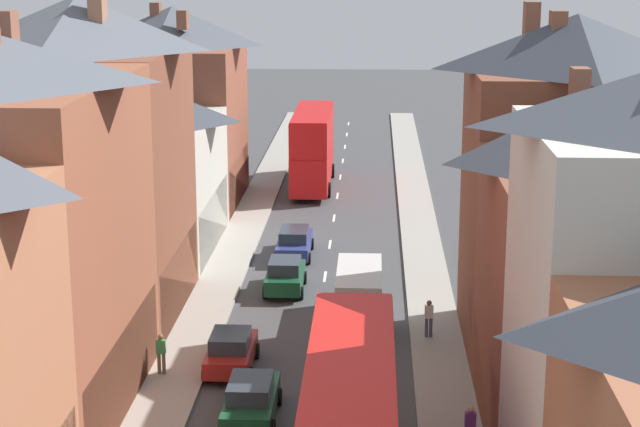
{
  "coord_description": "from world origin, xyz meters",
  "views": [
    {
      "loc": [
        2.35,
        -15.22,
        16.07
      ],
      "look_at": [
        -0.67,
        44.35,
        1.19
      ],
      "focal_mm": 60.0,
      "sensor_mm": 36.0,
      "label": 1
    }
  ],
  "objects_px": {
    "car_near_blue": "(294,242)",
    "delivery_van": "(359,293)",
    "double_decker_bus_mid_street": "(312,147)",
    "car_mid_black": "(231,351)",
    "car_near_silver": "(285,275)",
    "car_parked_left_a": "(251,399)",
    "pedestrian_mid_right": "(161,352)",
    "pedestrian_far_left": "(429,317)",
    "pedestrian_mid_left": "(470,426)"
  },
  "relations": [
    {
      "from": "car_near_silver",
      "to": "pedestrian_mid_left",
      "type": "height_order",
      "value": "pedestrian_mid_left"
    },
    {
      "from": "car_near_silver",
      "to": "car_near_blue",
      "type": "bearing_deg",
      "value": 90.0
    },
    {
      "from": "car_near_blue",
      "to": "pedestrian_far_left",
      "type": "distance_m",
      "value": 13.84
    },
    {
      "from": "delivery_van",
      "to": "car_near_silver",
      "type": "bearing_deg",
      "value": 130.97
    },
    {
      "from": "car_near_silver",
      "to": "pedestrian_far_left",
      "type": "xyz_separation_m",
      "value": [
        6.57,
        -6.23,
        0.22
      ]
    },
    {
      "from": "car_near_silver",
      "to": "car_parked_left_a",
      "type": "relative_size",
      "value": 0.94
    },
    {
      "from": "pedestrian_mid_left",
      "to": "pedestrian_far_left",
      "type": "xyz_separation_m",
      "value": [
        -0.82,
        10.54,
        0.0
      ]
    },
    {
      "from": "car_near_blue",
      "to": "car_parked_left_a",
      "type": "xyz_separation_m",
      "value": [
        0.0,
        -20.42,
        -0.0
      ]
    },
    {
      "from": "double_decker_bus_mid_street",
      "to": "car_mid_black",
      "type": "height_order",
      "value": "double_decker_bus_mid_street"
    },
    {
      "from": "car_parked_left_a",
      "to": "pedestrian_far_left",
      "type": "bearing_deg",
      "value": 51.45
    },
    {
      "from": "car_parked_left_a",
      "to": "pedestrian_mid_right",
      "type": "height_order",
      "value": "pedestrian_mid_right"
    },
    {
      "from": "double_decker_bus_mid_street",
      "to": "pedestrian_far_left",
      "type": "distance_m",
      "value": 29.99
    },
    {
      "from": "car_near_blue",
      "to": "delivery_van",
      "type": "xyz_separation_m",
      "value": [
        3.6,
        -10.1,
        0.54
      ]
    },
    {
      "from": "double_decker_bus_mid_street",
      "to": "car_near_silver",
      "type": "distance_m",
      "value": 23.07
    },
    {
      "from": "delivery_van",
      "to": "car_parked_left_a",
      "type": "bearing_deg",
      "value": -109.23
    },
    {
      "from": "pedestrian_mid_left",
      "to": "car_near_silver",
      "type": "bearing_deg",
      "value": 113.78
    },
    {
      "from": "car_near_blue",
      "to": "delivery_van",
      "type": "relative_size",
      "value": 0.88
    },
    {
      "from": "delivery_van",
      "to": "pedestrian_mid_left",
      "type": "relative_size",
      "value": 3.23
    },
    {
      "from": "pedestrian_mid_right",
      "to": "car_mid_black",
      "type": "bearing_deg",
      "value": 18.21
    },
    {
      "from": "double_decker_bus_mid_street",
      "to": "pedestrian_mid_right",
      "type": "distance_m",
      "value": 34.03
    },
    {
      "from": "pedestrian_mid_left",
      "to": "car_mid_black",
      "type": "bearing_deg",
      "value": 141.81
    },
    {
      "from": "car_mid_black",
      "to": "pedestrian_mid_right",
      "type": "distance_m",
      "value": 2.72
    },
    {
      "from": "double_decker_bus_mid_street",
      "to": "delivery_van",
      "type": "distance_m",
      "value": 27.41
    },
    {
      "from": "car_near_silver",
      "to": "delivery_van",
      "type": "distance_m",
      "value": 5.51
    },
    {
      "from": "double_decker_bus_mid_street",
      "to": "delivery_van",
      "type": "height_order",
      "value": "double_decker_bus_mid_street"
    },
    {
      "from": "double_decker_bus_mid_street",
      "to": "car_near_blue",
      "type": "relative_size",
      "value": 2.36
    },
    {
      "from": "double_decker_bus_mid_street",
      "to": "car_parked_left_a",
      "type": "distance_m",
      "value": 37.5
    },
    {
      "from": "car_parked_left_a",
      "to": "pedestrian_mid_right",
      "type": "xyz_separation_m",
      "value": [
        -3.88,
        3.68,
        0.24
      ]
    },
    {
      "from": "car_mid_black",
      "to": "pedestrian_mid_right",
      "type": "xyz_separation_m",
      "value": [
        -2.58,
        -0.85,
        0.24
      ]
    },
    {
      "from": "car_parked_left_a",
      "to": "pedestrian_mid_right",
      "type": "bearing_deg",
      "value": 136.47
    },
    {
      "from": "double_decker_bus_mid_street",
      "to": "pedestrian_mid_right",
      "type": "relative_size",
      "value": 6.71
    },
    {
      "from": "car_near_silver",
      "to": "pedestrian_mid_right",
      "type": "xyz_separation_m",
      "value": [
        -3.88,
        -10.78,
        0.22
      ]
    },
    {
      "from": "pedestrian_far_left",
      "to": "car_parked_left_a",
      "type": "bearing_deg",
      "value": -128.55
    },
    {
      "from": "car_mid_black",
      "to": "delivery_van",
      "type": "height_order",
      "value": "delivery_van"
    },
    {
      "from": "delivery_van",
      "to": "double_decker_bus_mid_street",
      "type": "bearing_deg",
      "value": 97.58
    },
    {
      "from": "car_mid_black",
      "to": "pedestrian_far_left",
      "type": "height_order",
      "value": "pedestrian_far_left"
    },
    {
      "from": "car_near_blue",
      "to": "pedestrian_mid_left",
      "type": "xyz_separation_m",
      "value": [
        7.39,
        -22.72,
        0.24
      ]
    },
    {
      "from": "car_parked_left_a",
      "to": "delivery_van",
      "type": "bearing_deg",
      "value": 70.77
    },
    {
      "from": "car_near_silver",
      "to": "pedestrian_far_left",
      "type": "distance_m",
      "value": 9.05
    },
    {
      "from": "delivery_van",
      "to": "pedestrian_mid_right",
      "type": "distance_m",
      "value": 10.0
    },
    {
      "from": "pedestrian_mid_left",
      "to": "pedestrian_mid_right",
      "type": "distance_m",
      "value": 12.76
    },
    {
      "from": "pedestrian_far_left",
      "to": "car_near_silver",
      "type": "bearing_deg",
      "value": 136.52
    },
    {
      "from": "double_decker_bus_mid_street",
      "to": "pedestrian_far_left",
      "type": "relative_size",
      "value": 6.71
    },
    {
      "from": "double_decker_bus_mid_street",
      "to": "pedestrian_mid_right",
      "type": "height_order",
      "value": "double_decker_bus_mid_street"
    },
    {
      "from": "pedestrian_mid_right",
      "to": "pedestrian_far_left",
      "type": "xyz_separation_m",
      "value": [
        10.44,
        4.55,
        0.0
      ]
    },
    {
      "from": "car_near_silver",
      "to": "delivery_van",
      "type": "relative_size",
      "value": 0.76
    },
    {
      "from": "double_decker_bus_mid_street",
      "to": "car_parked_left_a",
      "type": "height_order",
      "value": "double_decker_bus_mid_street"
    },
    {
      "from": "pedestrian_mid_left",
      "to": "delivery_van",
      "type": "bearing_deg",
      "value": 106.7
    },
    {
      "from": "pedestrian_far_left",
      "to": "delivery_van",
      "type": "bearing_deg",
      "value": 144.94
    },
    {
      "from": "double_decker_bus_mid_street",
      "to": "car_near_blue",
      "type": "height_order",
      "value": "double_decker_bus_mid_street"
    }
  ]
}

